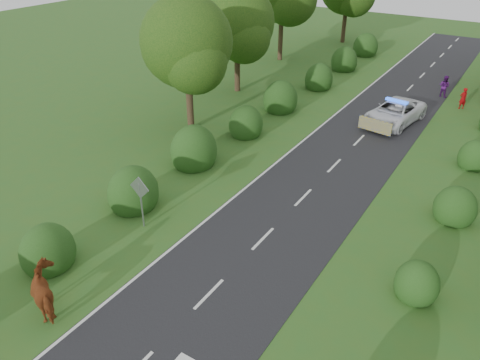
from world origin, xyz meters
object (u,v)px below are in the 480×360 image
Objects in this scene: cow at (49,294)px; pedestrian_red at (463,98)px; road_sign at (140,195)px; pedestrian_purple at (444,86)px; police_van at (395,113)px.

cow is 1.34× the size of pedestrian_red.
road_sign is 25.06m from pedestrian_red.
police_van is at bearing 93.83° from pedestrian_purple.
pedestrian_purple is (7.62, 25.23, -0.83)m from road_sign.
pedestrian_red is (9.32, 23.24, -0.88)m from road_sign.
road_sign is at bearing 89.72° from pedestrian_purple.
road_sign is at bearing -98.83° from police_van.
pedestrian_purple is at bearing -92.23° from pedestrian_red.
police_van is 6.31m from pedestrian_red.
police_van is at bearing 15.26° from pedestrian_red.
police_van is (5.21, 23.45, 0.02)m from cow.
pedestrian_red is (8.56, 28.80, 0.04)m from cow.
pedestrian_red is at bearing 67.56° from police_van.
pedestrian_red reaches higher than cow.
road_sign is 5.68m from cow.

